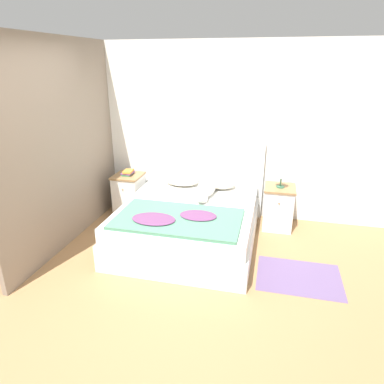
% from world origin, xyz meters
% --- Properties ---
extents(ground_plane, '(16.00, 16.00, 0.00)m').
position_xyz_m(ground_plane, '(0.00, 0.00, 0.00)').
color(ground_plane, '#997047').
extents(wall_back, '(9.00, 0.06, 2.55)m').
position_xyz_m(wall_back, '(0.00, 2.13, 1.27)').
color(wall_back, white).
rests_on(wall_back, ground_plane).
extents(wall_side_left, '(0.06, 3.10, 2.55)m').
position_xyz_m(wall_side_left, '(-1.47, 1.05, 1.27)').
color(wall_side_left, gray).
rests_on(wall_side_left, ground_plane).
extents(bed, '(1.72, 1.93, 0.53)m').
position_xyz_m(bed, '(0.08, 1.07, 0.26)').
color(bed, white).
rests_on(bed, ground_plane).
extents(headboard, '(1.80, 0.06, 1.17)m').
position_xyz_m(headboard, '(0.08, 2.06, 0.61)').
color(headboard, white).
rests_on(headboard, ground_plane).
extents(nightstand_left, '(0.42, 0.46, 0.62)m').
position_xyz_m(nightstand_left, '(-1.06, 1.78, 0.31)').
color(nightstand_left, white).
rests_on(nightstand_left, ground_plane).
extents(nightstand_right, '(0.42, 0.46, 0.62)m').
position_xyz_m(nightstand_right, '(1.22, 1.78, 0.31)').
color(nightstand_right, white).
rests_on(nightstand_right, ground_plane).
extents(pillow_left, '(0.51, 0.39, 0.15)m').
position_xyz_m(pillow_left, '(-0.19, 1.79, 0.60)').
color(pillow_left, beige).
rests_on(pillow_left, bed).
extents(pillow_right, '(0.51, 0.39, 0.15)m').
position_xyz_m(pillow_right, '(0.35, 1.79, 0.60)').
color(pillow_right, beige).
rests_on(pillow_right, bed).
extents(quilt, '(1.45, 0.86, 0.07)m').
position_xyz_m(quilt, '(0.07, 0.58, 0.55)').
color(quilt, '#4C8466').
rests_on(quilt, bed).
extents(dog, '(0.24, 0.82, 0.19)m').
position_xyz_m(dog, '(0.24, 1.44, 0.62)').
color(dog, silver).
rests_on(dog, bed).
extents(book_stack, '(0.16, 0.22, 0.07)m').
position_xyz_m(book_stack, '(-1.07, 1.78, 0.65)').
color(book_stack, '#337547').
rests_on(book_stack, nightstand_left).
extents(table_lamp, '(0.18, 0.18, 0.29)m').
position_xyz_m(table_lamp, '(1.22, 1.76, 0.83)').
color(table_lamp, '#336B4C').
rests_on(table_lamp, nightstand_right).
extents(rug, '(0.92, 0.70, 0.00)m').
position_xyz_m(rug, '(1.48, 0.55, 0.00)').
color(rug, '#604C75').
rests_on(rug, ground_plane).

